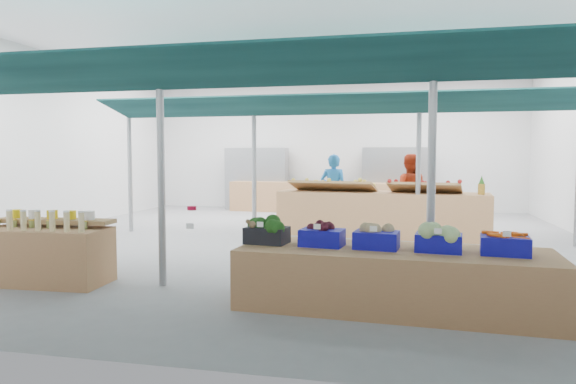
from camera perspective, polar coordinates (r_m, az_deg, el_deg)
name	(u,v)px	position (r m, az deg, el deg)	size (l,w,h in m)	color
floor	(294,241)	(10.71, 0.68, -5.42)	(13.00, 13.00, 0.00)	slate
hall	(307,118)	(12.01, 2.09, 8.26)	(13.00, 13.00, 13.00)	silver
pole_grid	(317,153)	(8.71, 3.21, 4.38)	(10.00, 4.60, 3.00)	gray
awnings	(317,95)	(8.77, 3.24, 10.72)	(9.50, 7.08, 0.30)	#09262A
back_shelving_left	(257,179)	(17.01, -3.49, 1.46)	(2.00, 0.50, 2.00)	#B23F33
back_shelving_right	(395,180)	(16.37, 11.85, 1.28)	(2.00, 0.50, 2.00)	#B23F33
bottle_shelf	(47,253)	(7.88, -25.22, -6.11)	(1.75, 1.12, 1.04)	#9B6844
veg_counter	(393,279)	(6.09, 11.62, -9.45)	(3.54, 1.18, 0.69)	#9B6844
fruit_counter	(381,214)	(11.46, 10.34, -2.43)	(4.51, 1.07, 0.97)	#9B6844
far_counter	(313,197)	(16.18, 2.75, -0.55)	(5.22, 1.04, 0.94)	#9B6844
vendor_left	(333,191)	(12.61, 5.08, 0.12)	(0.66, 0.43, 1.81)	#1B68B3
vendor_right	(409,192)	(12.51, 13.28, 0.00)	(0.88, 0.68, 1.81)	#A92E14
crate_broccoli	(267,230)	(6.29, -2.36, -4.29)	(0.54, 0.43, 0.35)	black
crate_beets	(322,235)	(6.11, 3.81, -4.77)	(0.54, 0.43, 0.29)	#0E0D8F
crate_celeriac	(376,236)	(6.01, 9.81, -4.85)	(0.54, 0.43, 0.31)	#0E0D8F
crate_cabbage	(439,237)	(5.98, 16.40, -4.87)	(0.54, 0.43, 0.35)	#0E0D8F
crate_carrots	(505,245)	(6.04, 22.97, -5.39)	(0.54, 0.43, 0.29)	#0E0D8F
sparrow	(251,224)	(6.21, -4.09, -3.56)	(0.12, 0.09, 0.11)	brown
pole_ribbon	(192,210)	(6.57, -10.66, -1.96)	(0.12, 0.12, 0.28)	#B50C2E
apple_heap_yellow	(333,184)	(11.48, 4.98, 0.89)	(1.99, 1.01, 0.27)	#997247
apple_heap_red	(425,186)	(11.22, 14.94, 0.70)	(1.60, 0.95, 0.27)	#997247
pineapple	(481,186)	(11.24, 20.70, 0.66)	(0.14, 0.14, 0.39)	#8C6019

